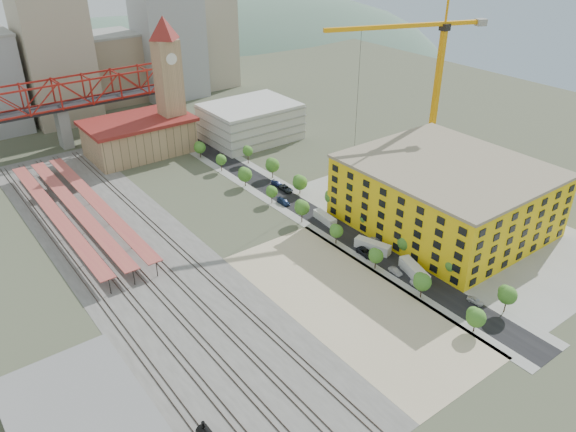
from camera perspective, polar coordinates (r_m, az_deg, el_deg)
ground at (r=154.21m, az=-0.51°, el=-2.50°), size 400.00×400.00×0.00m
ballast_strip at (r=153.22m, az=-15.42°, el=-3.89°), size 36.00×165.00×0.06m
dirt_lot at (r=132.21m, az=6.31°, el=-8.72°), size 28.00×67.00×0.06m
street_asphalt at (r=173.02m, az=0.80°, el=1.23°), size 12.00×170.00×0.06m
sidewalk_west at (r=170.10m, az=-0.67°, el=0.71°), size 3.00×170.00×0.04m
sidewalk_east at (r=176.07m, az=2.22°, el=1.73°), size 3.00×170.00×0.04m
construction_pad at (r=170.23m, az=15.90°, el=-0.46°), size 50.00×90.00×0.06m
rail_tracks at (r=152.67m, az=-16.05°, el=-4.06°), size 26.56×160.00×0.18m
platform_canopies at (r=173.24m, az=-20.68°, el=0.74°), size 16.00×80.00×4.12m
station_hall at (r=214.75m, az=-14.88°, el=7.85°), size 38.00×24.00×13.10m
clock_tower at (r=211.37m, az=-12.12°, el=14.13°), size 12.00×12.00×52.00m
parking_garage at (r=222.19m, az=-3.83°, el=9.55°), size 34.00×26.00×14.00m
truss_bridge at (r=226.12m, az=-22.35°, el=10.98°), size 94.00×9.60×25.60m
construction_building at (r=163.80m, az=15.68°, el=2.09°), size 44.60×50.60×18.80m
warehouse at (r=109.47m, az=-20.39°, el=-18.80°), size 22.00×32.00×5.00m
street_trees at (r=166.19m, az=2.91°, el=-0.06°), size 15.40×124.40×8.00m
skyline at (r=268.89m, az=-18.16°, el=15.17°), size 133.00×46.00×60.00m
distant_hills at (r=418.03m, az=-16.94°, el=5.10°), size 647.00×264.00×227.00m
tower_crane at (r=189.40m, az=14.16°, el=14.31°), size 50.83×20.81×57.27m
site_trailer_a at (r=142.91m, az=12.71°, el=-5.55°), size 3.92×8.99×2.38m
site_trailer_b at (r=142.81m, az=12.70°, el=-5.46°), size 5.60×10.74×2.84m
site_trailer_c at (r=150.84m, az=8.59°, el=-3.05°), size 5.44×10.17×2.69m
site_trailer_d at (r=163.08m, az=3.77°, el=-0.21°), size 3.01×8.87×2.38m
car_0 at (r=139.43m, az=12.96°, el=-6.81°), size 2.19×4.14×1.34m
car_1 at (r=143.08m, az=10.85°, el=-5.54°), size 1.61×4.05×1.31m
car_2 at (r=148.93m, az=7.91°, el=-3.70°), size 2.91×5.88×1.60m
car_3 at (r=172.76m, az=-0.47°, el=1.45°), size 2.16×5.12×1.48m
car_4 at (r=137.84m, az=18.50°, el=-8.17°), size 1.91×4.05×1.34m
car_5 at (r=154.06m, az=8.91°, el=-2.61°), size 1.67×4.46×1.45m
car_6 at (r=180.78m, az=-0.21°, el=2.79°), size 3.00×5.92×1.61m
car_7 at (r=184.22m, az=-1.08°, el=3.27°), size 2.52×5.07×1.41m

